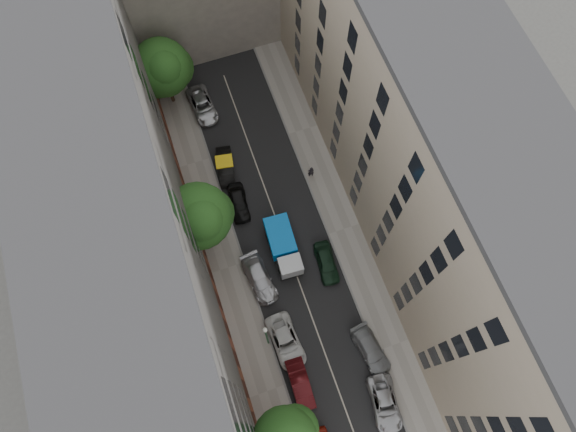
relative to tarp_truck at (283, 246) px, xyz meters
name	(u,v)px	position (x,y,z in m)	size (l,w,h in m)	color
ground	(287,248)	(0.37, 0.08, -1.35)	(120.00, 120.00, 0.00)	#4C4C49
road_surface	(287,248)	(0.37, 0.08, -1.34)	(8.00, 44.00, 0.02)	black
sidewalk_left	(228,268)	(-5.13, 0.08, -1.28)	(3.00, 44.00, 0.15)	gray
sidewalk_right	(344,229)	(5.87, 0.08, -1.28)	(3.00, 44.00, 0.15)	gray
building_left	(137,255)	(-10.63, 0.08, 8.65)	(8.00, 44.00, 20.00)	#4F4C4A
building_right	(426,161)	(11.37, 0.08, 8.65)	(8.00, 44.00, 20.00)	tan
tarp_truck	(283,246)	(0.00, 0.00, 0.00)	(2.37, 5.42, 2.46)	black
car_left_1	(300,384)	(-2.43, -11.32, -0.66)	(1.46, 4.19, 1.38)	#4E0F13
car_left_2	(286,341)	(-2.43, -7.72, -0.68)	(2.22, 4.82, 1.34)	silver
car_left_3	(259,279)	(-2.85, -1.94, -0.66)	(1.94, 4.76, 1.38)	#B2B2B7
car_left_4	(239,203)	(-2.43, 5.48, -0.67)	(1.60, 3.98, 1.36)	black
car_left_5	(225,167)	(-2.52, 9.43, -0.68)	(1.43, 4.10, 1.35)	black
car_left_6	(203,105)	(-2.71, 16.68, -0.69)	(2.19, 4.75, 1.32)	#AEAFB3
car_right_0	(385,404)	(3.43, -14.92, -0.72)	(2.11, 4.58, 1.27)	#B0B0B4
car_right_1	(371,350)	(3.97, -10.72, -0.70)	(1.83, 4.49, 1.30)	gray
car_right_2	(327,263)	(3.17, -2.52, -0.67)	(1.62, 4.02, 1.37)	black
tree_mid	(200,218)	(-5.94, 2.86, 4.92)	(5.69, 5.48, 9.21)	#382619
tree_far	(163,69)	(-5.21, 18.48, 3.85)	(5.65, 5.43, 7.91)	#382619
lamp_post	(266,335)	(-3.83, -7.28, 3.12)	(0.36, 0.36, 7.12)	#1C6231
pedestrian	(311,172)	(4.87, 6.13, -0.40)	(0.59, 0.38, 1.61)	black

